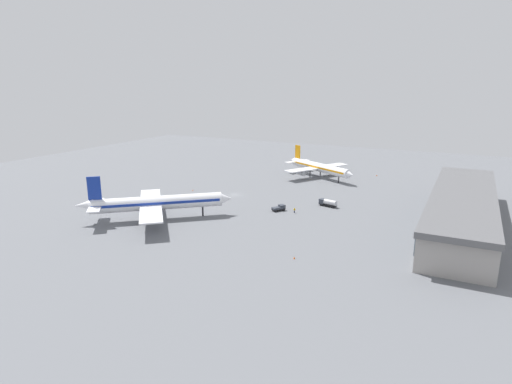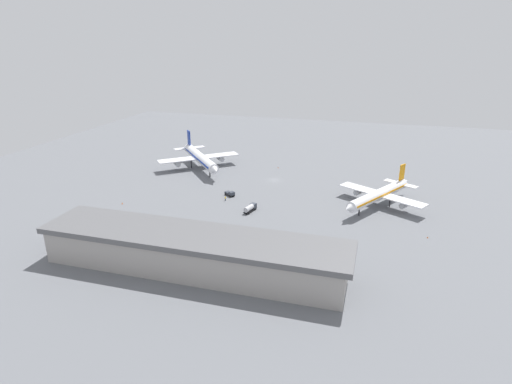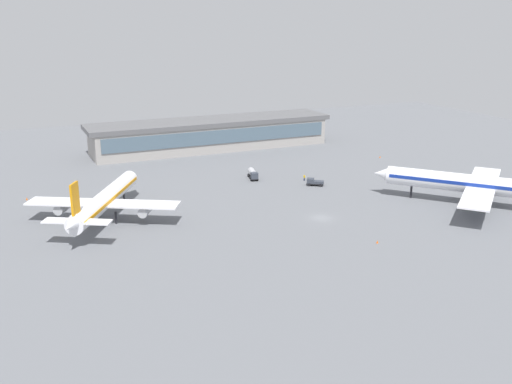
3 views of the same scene
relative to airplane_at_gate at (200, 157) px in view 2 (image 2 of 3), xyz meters
name	(u,v)px [view 2 (image 2 of 3)]	position (x,y,z in m)	size (l,w,h in m)	color
ground	(274,180)	(37.42, -6.97, -5.27)	(288.00, 288.00, 0.00)	slate
terminal_building	(194,251)	(35.08, -84.91, -0.12)	(82.92, 17.25, 10.11)	#9E9993
airplane_at_gate	(200,157)	(0.00, 0.00, 0.00)	(35.45, 39.19, 14.50)	white
airplane_taxiing	(380,194)	(81.34, -25.38, -0.65)	(31.64, 37.82, 12.70)	white
fuel_truck	(250,208)	(37.91, -43.47, -3.89)	(3.35, 6.57, 2.50)	black
pushback_tractor	(230,193)	(25.78, -30.50, -4.30)	(4.70, 4.07, 1.90)	black
ground_crew_worker	(225,199)	(25.79, -35.95, -4.42)	(0.48, 0.56, 1.67)	#1E2338
safety_cone_near_gate	(122,203)	(-9.56, -50.08, -4.97)	(0.44, 0.44, 0.60)	#EA590C
safety_cone_mid_apron	(428,237)	(96.44, -48.13, -4.97)	(0.44, 0.44, 0.60)	#EA590C
safety_cone_far_side	(278,167)	(35.01, 10.74, -4.97)	(0.44, 0.44, 0.60)	#EA590C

